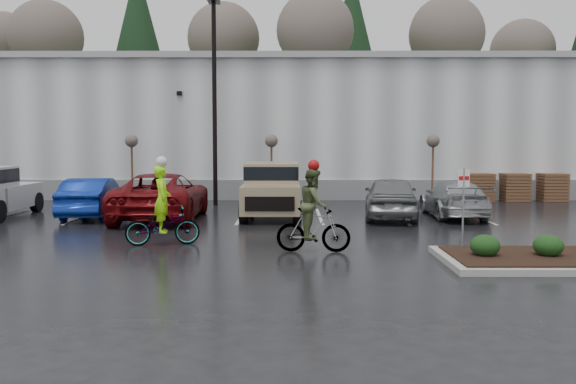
{
  "coord_description": "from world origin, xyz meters",
  "views": [
    {
      "loc": [
        -0.64,
        -15.31,
        2.89
      ],
      "look_at": [
        -0.7,
        3.69,
        1.3
      ],
      "focal_mm": 38.0,
      "sensor_mm": 36.0,
      "label": 1
    }
  ],
  "objects_px": {
    "sapling_mid": "(271,145)",
    "pallet_stack_c": "(552,187)",
    "suv_tan": "(272,190)",
    "cyclist_hivis": "(162,218)",
    "sapling_west": "(132,145)",
    "sapling_east": "(433,145)",
    "pallet_stack_a": "(479,187)",
    "car_grey": "(391,197)",
    "pallet_stack_b": "(514,187)",
    "fire_lane_sign": "(463,199)",
    "car_blue": "(93,197)",
    "lamppost": "(214,78)",
    "car_red": "(162,196)",
    "cyclist_olive": "(313,219)",
    "car_far_silver": "(454,199)"
  },
  "relations": [
    {
      "from": "car_red",
      "to": "cyclist_olive",
      "type": "distance_m",
      "value": 8.55
    },
    {
      "from": "car_grey",
      "to": "cyclist_hivis",
      "type": "height_order",
      "value": "cyclist_hivis"
    },
    {
      "from": "suv_tan",
      "to": "cyclist_hivis",
      "type": "bearing_deg",
      "value": -114.08
    },
    {
      "from": "pallet_stack_a",
      "to": "cyclist_olive",
      "type": "bearing_deg",
      "value": -122.12
    },
    {
      "from": "sapling_west",
      "to": "fire_lane_sign",
      "type": "relative_size",
      "value": 1.45
    },
    {
      "from": "pallet_stack_a",
      "to": "pallet_stack_c",
      "type": "xyz_separation_m",
      "value": [
        3.5,
        0.0,
        0.0
      ]
    },
    {
      "from": "cyclist_hivis",
      "to": "fire_lane_sign",
      "type": "bearing_deg",
      "value": -112.07
    },
    {
      "from": "lamppost",
      "to": "car_grey",
      "type": "xyz_separation_m",
      "value": [
        7.13,
        -4.67,
        -4.88
      ]
    },
    {
      "from": "sapling_west",
      "to": "pallet_stack_b",
      "type": "height_order",
      "value": "sapling_west"
    },
    {
      "from": "car_far_silver",
      "to": "car_grey",
      "type": "bearing_deg",
      "value": 10.84
    },
    {
      "from": "pallet_stack_a",
      "to": "car_blue",
      "type": "bearing_deg",
      "value": -159.42
    },
    {
      "from": "lamppost",
      "to": "pallet_stack_b",
      "type": "bearing_deg",
      "value": 8.02
    },
    {
      "from": "cyclist_olive",
      "to": "lamppost",
      "type": "bearing_deg",
      "value": 23.47
    },
    {
      "from": "lamppost",
      "to": "suv_tan",
      "type": "xyz_separation_m",
      "value": [
        2.67,
        -4.1,
        -4.66
      ]
    },
    {
      "from": "sapling_mid",
      "to": "pallet_stack_c",
      "type": "bearing_deg",
      "value": 4.24
    },
    {
      "from": "sapling_mid",
      "to": "car_far_silver",
      "type": "distance_m",
      "value": 9.06
    },
    {
      "from": "car_grey",
      "to": "sapling_west",
      "type": "bearing_deg",
      "value": -19.93
    },
    {
      "from": "pallet_stack_a",
      "to": "cyclist_hivis",
      "type": "relative_size",
      "value": 0.55
    },
    {
      "from": "pallet_stack_a",
      "to": "car_grey",
      "type": "distance_m",
      "value": 8.56
    },
    {
      "from": "cyclist_hivis",
      "to": "sapling_west",
      "type": "bearing_deg",
      "value": 5.5
    },
    {
      "from": "sapling_west",
      "to": "sapling_east",
      "type": "bearing_deg",
      "value": 0.0
    },
    {
      "from": "pallet_stack_a",
      "to": "cyclist_hivis",
      "type": "height_order",
      "value": "cyclist_hivis"
    },
    {
      "from": "suv_tan",
      "to": "sapling_west",
      "type": "bearing_deg",
      "value": 142.56
    },
    {
      "from": "car_blue",
      "to": "car_red",
      "type": "bearing_deg",
      "value": 163.02
    },
    {
      "from": "cyclist_olive",
      "to": "car_grey",
      "type": "bearing_deg",
      "value": -20.02
    },
    {
      "from": "car_grey",
      "to": "car_far_silver",
      "type": "xyz_separation_m",
      "value": [
        2.47,
        0.43,
        -0.12
      ]
    },
    {
      "from": "car_red",
      "to": "pallet_stack_a",
      "type": "bearing_deg",
      "value": -153.99
    },
    {
      "from": "lamppost",
      "to": "sapling_mid",
      "type": "xyz_separation_m",
      "value": [
        2.5,
        1.0,
        -2.96
      ]
    },
    {
      "from": "sapling_mid",
      "to": "cyclist_olive",
      "type": "bearing_deg",
      "value": -83.32
    },
    {
      "from": "fire_lane_sign",
      "to": "car_blue",
      "type": "distance_m",
      "value": 14.15
    },
    {
      "from": "sapling_west",
      "to": "pallet_stack_b",
      "type": "xyz_separation_m",
      "value": [
        18.2,
        1.0,
        -2.05
      ]
    },
    {
      "from": "lamppost",
      "to": "cyclist_olive",
      "type": "xyz_separation_m",
      "value": [
        3.97,
        -11.58,
        -4.81
      ]
    },
    {
      "from": "pallet_stack_b",
      "to": "car_grey",
      "type": "bearing_deg",
      "value": -136.66
    },
    {
      "from": "car_blue",
      "to": "car_far_silver",
      "type": "bearing_deg",
      "value": 176.74
    },
    {
      "from": "car_red",
      "to": "sapling_west",
      "type": "bearing_deg",
      "value": -66.67
    },
    {
      "from": "fire_lane_sign",
      "to": "car_grey",
      "type": "distance_m",
      "value": 7.19
    },
    {
      "from": "car_blue",
      "to": "pallet_stack_a",
      "type": "bearing_deg",
      "value": -162.72
    },
    {
      "from": "pallet_stack_c",
      "to": "sapling_east",
      "type": "bearing_deg",
      "value": -170.54
    },
    {
      "from": "lamppost",
      "to": "pallet_stack_c",
      "type": "bearing_deg",
      "value": 7.13
    },
    {
      "from": "car_far_silver",
      "to": "sapling_east",
      "type": "bearing_deg",
      "value": -93.46
    },
    {
      "from": "lamppost",
      "to": "pallet_stack_c",
      "type": "height_order",
      "value": "lamppost"
    },
    {
      "from": "sapling_east",
      "to": "sapling_mid",
      "type": "bearing_deg",
      "value": 180.0
    },
    {
      "from": "pallet_stack_a",
      "to": "sapling_east",
      "type": "bearing_deg",
      "value": -158.2
    },
    {
      "from": "pallet_stack_c",
      "to": "suv_tan",
      "type": "relative_size",
      "value": 0.26
    },
    {
      "from": "fire_lane_sign",
      "to": "sapling_west",
      "type": "bearing_deg",
      "value": 132.67
    },
    {
      "from": "suv_tan",
      "to": "sapling_east",
      "type": "bearing_deg",
      "value": 34.85
    },
    {
      "from": "suv_tan",
      "to": "car_grey",
      "type": "relative_size",
      "value": 1.08
    },
    {
      "from": "car_red",
      "to": "pallet_stack_c",
      "type": "bearing_deg",
      "value": -158.77
    },
    {
      "from": "lamppost",
      "to": "suv_tan",
      "type": "height_order",
      "value": "lamppost"
    },
    {
      "from": "lamppost",
      "to": "car_red",
      "type": "distance_m",
      "value": 7.03
    }
  ]
}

